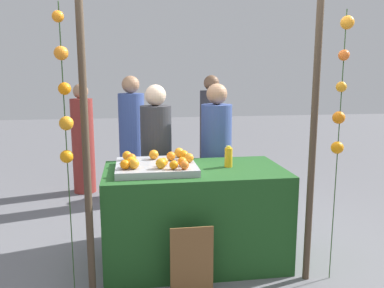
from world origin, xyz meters
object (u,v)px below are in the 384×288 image
(orange_0, at_px, (189,158))
(orange_1, at_px, (131,162))
(vendor_right, at_px, (216,165))
(juice_bottle, at_px, (228,157))
(chalkboard_sign, at_px, (192,262))
(vendor_left, at_px, (157,167))
(stall_counter, at_px, (194,215))

(orange_0, distance_m, orange_1, 0.52)
(orange_1, distance_m, vendor_right, 1.20)
(juice_bottle, distance_m, vendor_right, 0.66)
(chalkboard_sign, xyz_separation_m, vendor_right, (0.46, 1.24, 0.48))
(juice_bottle, bearing_deg, orange_0, -176.10)
(orange_0, relative_size, juice_bottle, 0.43)
(chalkboard_sign, bearing_deg, juice_bottle, 54.79)
(chalkboard_sign, relative_size, vendor_right, 0.36)
(vendor_left, bearing_deg, orange_1, -108.81)
(vendor_right, bearing_deg, orange_1, -140.23)
(stall_counter, distance_m, chalkboard_sign, 0.62)
(orange_1, bearing_deg, chalkboard_sign, -47.82)
(stall_counter, xyz_separation_m, chalkboard_sign, (-0.12, -0.59, -0.16))
(orange_1, height_order, vendor_right, vendor_right)
(orange_0, height_order, juice_bottle, juice_bottle)
(orange_0, height_order, vendor_right, vendor_right)
(orange_0, distance_m, juice_bottle, 0.37)
(stall_counter, height_order, chalkboard_sign, stall_counter)
(stall_counter, bearing_deg, juice_bottle, 4.58)
(orange_0, bearing_deg, juice_bottle, 3.90)
(orange_1, bearing_deg, orange_0, 10.92)
(orange_0, xyz_separation_m, chalkboard_sign, (-0.07, -0.59, -0.70))
(stall_counter, relative_size, orange_1, 17.81)
(orange_0, bearing_deg, stall_counter, -0.48)
(stall_counter, relative_size, vendor_left, 1.00)
(juice_bottle, height_order, vendor_left, vendor_left)
(orange_0, bearing_deg, orange_1, -169.08)
(stall_counter, height_order, orange_0, orange_0)
(orange_1, height_order, juice_bottle, juice_bottle)
(stall_counter, xyz_separation_m, orange_1, (-0.56, -0.10, 0.55))
(orange_1, relative_size, vendor_right, 0.06)
(stall_counter, bearing_deg, vendor_left, 114.15)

